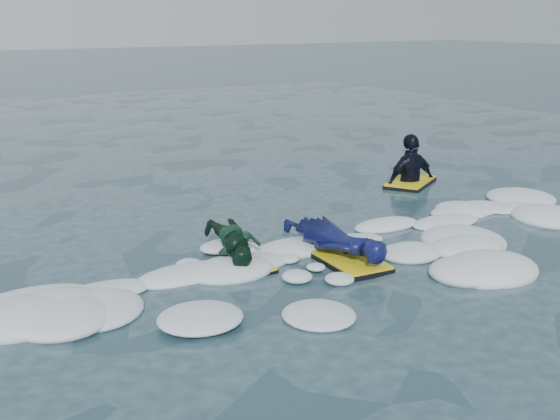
# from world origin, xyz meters

# --- Properties ---
(ground) EXTENTS (120.00, 120.00, 0.00)m
(ground) POSITION_xyz_m (0.00, 0.00, 0.00)
(ground) COLOR #19343C
(ground) RESTS_ON ground
(foam_band) EXTENTS (12.00, 3.10, 0.30)m
(foam_band) POSITION_xyz_m (0.00, 1.03, 0.00)
(foam_band) COLOR silver
(foam_band) RESTS_ON ground
(prone_woman_unit) EXTENTS (0.75, 1.71, 0.43)m
(prone_woman_unit) POSITION_xyz_m (1.56, 0.97, 0.22)
(prone_woman_unit) COLOR black
(prone_woman_unit) RESTS_ON ground
(prone_child_unit) EXTENTS (0.89, 1.33, 0.47)m
(prone_child_unit) POSITION_xyz_m (0.40, 1.43, 0.24)
(prone_child_unit) COLOR black
(prone_child_unit) RESTS_ON ground
(waiting_rider_unit) EXTENTS (1.34, 1.17, 1.76)m
(waiting_rider_unit) POSITION_xyz_m (4.90, 3.54, 0.03)
(waiting_rider_unit) COLOR black
(waiting_rider_unit) RESTS_ON ground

